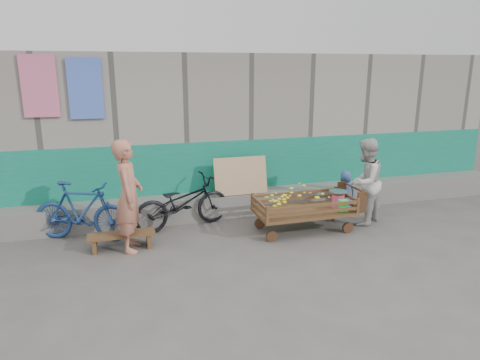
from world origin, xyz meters
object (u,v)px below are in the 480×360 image
object	(u,v)px
woman	(365,182)
bicycle_blue	(82,211)
bench	(122,237)
banana_cart	(302,202)
vendor_man	(129,196)
bicycle_dark	(182,203)
child	(345,192)

from	to	relation	value
woman	bicycle_blue	bearing A→B (deg)	-40.81
bench	bicycle_blue	distance (m)	0.86
banana_cart	vendor_man	distance (m)	2.87
bicycle_blue	bicycle_dark	bearing A→B (deg)	-62.97
banana_cart	woman	bearing A→B (deg)	1.95
vendor_man	child	distance (m)	4.14
woman	bicycle_dark	world-z (taller)	woman
bench	woman	distance (m)	4.25
bench	bicycle_dark	world-z (taller)	bicycle_dark
vendor_man	child	size ratio (longest dim) A/B	2.09
banana_cart	bicycle_blue	distance (m)	3.64
banana_cart	bicycle_dark	bearing A→B (deg)	159.54
vendor_man	woman	size ratio (longest dim) A/B	1.11
vendor_man	bicycle_blue	bearing A→B (deg)	59.73
bicycle_dark	bicycle_blue	size ratio (longest dim) A/B	1.07
bench	bicycle_blue	bearing A→B (deg)	137.70
woman	bicycle_blue	distance (m)	4.84
banana_cart	child	world-z (taller)	child
banana_cart	bench	xyz separation A→B (m)	(-3.00, 0.08, -0.34)
bench	vendor_man	distance (m)	0.69
vendor_man	banana_cart	bearing A→B (deg)	-82.22
child	vendor_man	bearing A→B (deg)	19.80
child	bicycle_dark	xyz separation A→B (m)	(-3.15, 0.03, 0.05)
vendor_man	woman	distance (m)	4.06
bench	vendor_man	bearing A→B (deg)	-19.20
bicycle_blue	woman	bearing A→B (deg)	-73.55
bench	woman	size ratio (longest dim) A/B	0.66
child	bicycle_blue	xyz separation A→B (m)	(-4.80, -0.08, 0.08)
banana_cart	bicycle_dark	size ratio (longest dim) A/B	1.04
banana_cart	child	size ratio (longest dim) A/B	2.20
woman	bench	bearing A→B (deg)	-34.47
vendor_man	bicycle_dark	xyz separation A→B (m)	(0.91, 0.70, -0.40)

